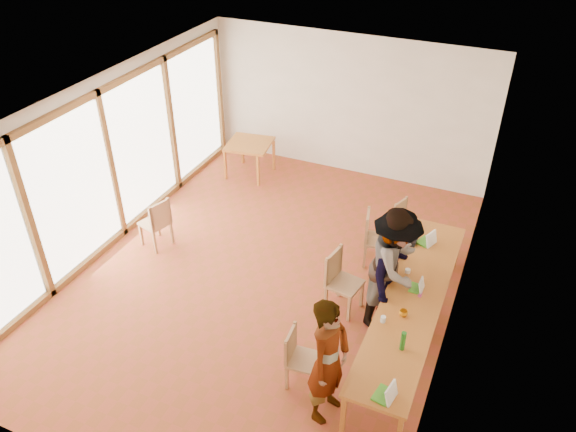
% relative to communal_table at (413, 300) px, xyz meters
% --- Properties ---
extents(ground, '(8.00, 8.00, 0.00)m').
position_rel_communal_table_xyz_m(ground, '(-2.50, 0.44, -0.70)').
color(ground, '#A14227').
rests_on(ground, ground).
extents(wall_back, '(6.00, 0.10, 3.00)m').
position_rel_communal_table_xyz_m(wall_back, '(-2.50, 4.44, 0.80)').
color(wall_back, '#EFE4CE').
rests_on(wall_back, ground).
extents(wall_front, '(6.00, 0.10, 3.00)m').
position_rel_communal_table_xyz_m(wall_front, '(-2.50, -3.56, 0.80)').
color(wall_front, '#EFE4CE').
rests_on(wall_front, ground).
extents(wall_right, '(0.10, 8.00, 3.00)m').
position_rel_communal_table_xyz_m(wall_right, '(0.50, 0.44, 0.80)').
color(wall_right, '#EFE4CE').
rests_on(wall_right, ground).
extents(window_wall, '(0.10, 8.00, 3.00)m').
position_rel_communal_table_xyz_m(window_wall, '(-5.46, 0.44, 0.80)').
color(window_wall, white).
rests_on(window_wall, ground).
extents(ceiling, '(6.00, 8.00, 0.04)m').
position_rel_communal_table_xyz_m(ceiling, '(-2.50, 0.44, 2.32)').
color(ceiling, white).
rests_on(ceiling, wall_back).
extents(communal_table, '(0.80, 4.00, 0.75)m').
position_rel_communal_table_xyz_m(communal_table, '(0.00, 0.00, 0.00)').
color(communal_table, '#C5742B').
rests_on(communal_table, ground).
extents(side_table, '(0.90, 0.90, 0.75)m').
position_rel_communal_table_xyz_m(side_table, '(-4.32, 3.40, -0.03)').
color(side_table, '#C5742B').
rests_on(side_table, ground).
extents(chair_near, '(0.44, 0.44, 0.47)m').
position_rel_communal_table_xyz_m(chair_near, '(-1.17, -1.41, -0.17)').
color(chair_near, tan).
rests_on(chair_near, ground).
extents(chair_mid, '(0.55, 0.55, 0.54)m').
position_rel_communal_table_xyz_m(chair_mid, '(-1.17, 0.20, -0.08)').
color(chair_mid, tan).
rests_on(chair_mid, ground).
extents(chair_far, '(0.55, 0.55, 0.52)m').
position_rel_communal_table_xyz_m(chair_far, '(-1.02, 1.49, -0.10)').
color(chair_far, tan).
rests_on(chair_far, ground).
extents(chair_empty, '(0.50, 0.50, 0.45)m').
position_rel_communal_table_xyz_m(chair_empty, '(-0.69, 2.28, -0.19)').
color(chair_empty, tan).
rests_on(chair_empty, ground).
extents(chair_spare, '(0.55, 0.55, 0.51)m').
position_rel_communal_table_xyz_m(chair_spare, '(-4.59, 0.40, -0.11)').
color(chair_spare, tan).
rests_on(chair_spare, ground).
extents(person_near, '(0.55, 0.73, 1.81)m').
position_rel_communal_table_xyz_m(person_near, '(-0.64, -1.70, 0.20)').
color(person_near, gray).
rests_on(person_near, ground).
extents(person_mid, '(0.97, 1.11, 1.93)m').
position_rel_communal_table_xyz_m(person_mid, '(-0.37, 0.29, 0.26)').
color(person_mid, gray).
rests_on(person_mid, ground).
extents(person_far, '(0.72, 1.23, 1.89)m').
position_rel_communal_table_xyz_m(person_far, '(-0.39, 0.31, 0.24)').
color(person_far, gray).
rests_on(person_far, ground).
extents(laptop_near, '(0.27, 0.30, 0.22)m').
position_rel_communal_table_xyz_m(laptop_near, '(0.12, -1.81, 0.11)').
color(laptop_near, green).
rests_on(laptop_near, communal_table).
extents(laptop_mid, '(0.19, 0.22, 0.18)m').
position_rel_communal_table_xyz_m(laptop_mid, '(0.02, 0.20, 0.10)').
color(laptop_mid, green).
rests_on(laptop_mid, communal_table).
extents(laptop_far, '(0.31, 0.33, 0.23)m').
position_rel_communal_table_xyz_m(laptop_far, '(-0.09, 1.35, 0.11)').
color(laptop_far, green).
rests_on(laptop_far, communal_table).
extents(yellow_mug, '(0.15, 0.15, 0.09)m').
position_rel_communal_table_xyz_m(yellow_mug, '(-0.04, -0.41, 0.09)').
color(yellow_mug, orange).
rests_on(yellow_mug, communal_table).
extents(green_bottle, '(0.07, 0.07, 0.28)m').
position_rel_communal_table_xyz_m(green_bottle, '(0.09, -1.00, 0.19)').
color(green_bottle, '#1D6B1E').
rests_on(green_bottle, communal_table).
extents(clear_glass, '(0.07, 0.07, 0.09)m').
position_rel_communal_table_xyz_m(clear_glass, '(-0.26, -0.63, 0.09)').
color(clear_glass, silver).
rests_on(clear_glass, communal_table).
extents(condiment_cup, '(0.08, 0.08, 0.06)m').
position_rel_communal_table_xyz_m(condiment_cup, '(-0.21, 0.51, 0.08)').
color(condiment_cup, white).
rests_on(condiment_cup, communal_table).
extents(pink_phone, '(0.05, 0.10, 0.01)m').
position_rel_communal_table_xyz_m(pink_phone, '(0.08, 0.09, 0.05)').
color(pink_phone, '#BB3572').
rests_on(pink_phone, communal_table).
extents(black_pouch, '(0.16, 0.26, 0.09)m').
position_rel_communal_table_xyz_m(black_pouch, '(-0.34, 1.29, 0.09)').
color(black_pouch, black).
rests_on(black_pouch, communal_table).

